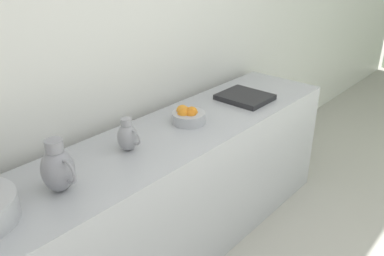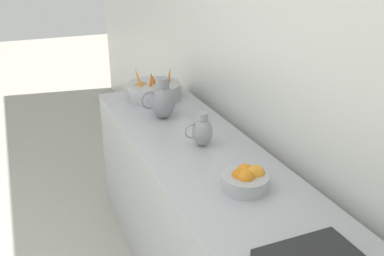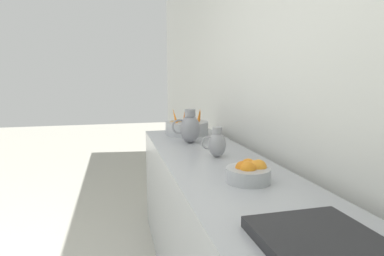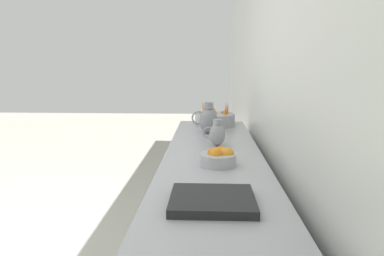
% 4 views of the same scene
% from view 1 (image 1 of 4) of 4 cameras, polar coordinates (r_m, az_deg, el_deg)
% --- Properties ---
extents(tile_wall_left, '(0.10, 9.31, 3.00)m').
position_cam_1_polar(tile_wall_left, '(2.81, -2.47, 16.92)').
color(tile_wall_left, silver).
rests_on(tile_wall_left, ground_plane).
extents(prep_counter, '(0.61, 2.71, 0.87)m').
position_cam_1_polar(prep_counter, '(2.59, -2.93, -9.43)').
color(prep_counter, '#ADAFB5').
rests_on(prep_counter, ground_plane).
extents(orange_bowl, '(0.21, 0.21, 0.10)m').
position_cam_1_polar(orange_bowl, '(2.49, -0.62, 1.78)').
color(orange_bowl, '#ADAFB5').
rests_on(orange_bowl, prep_counter).
extents(metal_pitcher_tall, '(0.21, 0.15, 0.25)m').
position_cam_1_polar(metal_pitcher_tall, '(1.89, -18.37, -5.41)').
color(metal_pitcher_tall, gray).
rests_on(metal_pitcher_tall, prep_counter).
extents(metal_pitcher_short, '(0.16, 0.11, 0.19)m').
position_cam_1_polar(metal_pitcher_short, '(2.18, -9.06, -1.14)').
color(metal_pitcher_short, '#939399').
rests_on(metal_pitcher_short, prep_counter).
extents(counter_sink_basin, '(0.34, 0.30, 0.04)m').
position_cam_1_polar(counter_sink_basin, '(2.90, 7.46, 4.35)').
color(counter_sink_basin, '#232326').
rests_on(counter_sink_basin, prep_counter).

